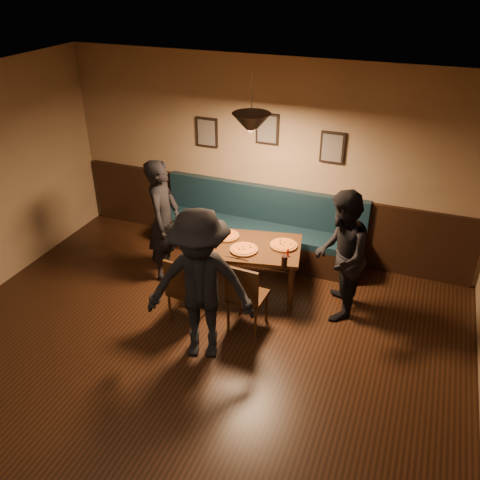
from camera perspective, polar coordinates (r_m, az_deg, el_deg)
The scene contains 23 objects.
floor at distance 5.27m, azimuth -10.26°, elevation -18.85°, with size 7.00×7.00×0.00m, color black.
ceiling at distance 3.71m, azimuth -14.13°, elevation 11.44°, with size 7.00×7.00×0.00m, color silver.
wall_back at distance 7.15m, azimuth 3.09°, elevation 9.05°, with size 6.00×6.00×0.00m, color #8C704F.
wainscot at distance 7.49m, azimuth 2.84°, elevation 2.51°, with size 5.88×0.06×1.00m, color black.
booth_bench at distance 7.26m, azimuth 2.15°, elevation 1.61°, with size 3.00×0.60×1.00m, color #0F232D, non-canonical shape.
picture_left at distance 7.34m, azimuth -3.74°, elevation 12.05°, with size 0.32×0.04×0.42m, color black.
picture_center at distance 6.98m, azimuth 3.11°, elevation 12.43°, with size 0.32×0.04×0.42m, color black.
picture_right at distance 6.81m, azimuth 10.39°, elevation 10.24°, with size 0.32×0.04×0.42m, color black.
pendant_lamp at distance 5.77m, azimuth 1.29°, elevation 12.94°, with size 0.44×0.44×0.25m, color black.
dining_table at distance 6.57m, azimuth 1.11°, elevation -3.21°, with size 1.28×0.82×0.68m, color black.
chair_near_left at distance 6.06m, azimuth -5.90°, elevation -5.42°, with size 0.39×0.39×0.88m, color black, non-canonical shape.
chair_near_right at distance 5.89m, azimuth 0.88°, elevation -6.19°, with size 0.40×0.40×0.91m, color black, non-canonical shape.
diner_left at distance 6.74m, azimuth -8.63°, elevation 2.20°, with size 0.61×0.40×1.68m, color black.
diner_right at distance 6.04m, azimuth 11.29°, elevation -1.79°, with size 0.79×0.62×1.63m, color black.
diner_front at distance 5.29m, azimuth -4.53°, elevation -5.28°, with size 1.14×0.66×1.77m, color black.
pizza_a at distance 6.58m, azimuth -1.55°, elevation 0.48°, with size 0.34×0.34×0.04m, color orange.
pizza_b at distance 6.28m, azimuth 0.44°, elevation -1.07°, with size 0.35×0.35×0.04m, color orange.
pizza_c at distance 6.39m, azimuth 4.95°, elevation -0.57°, with size 0.35×0.35×0.04m, color #C78725.
soda_glass at distance 5.95m, azimuth 5.03°, elevation -2.45°, with size 0.07×0.07×0.15m, color black.
tabasco_bottle at distance 6.17m, azimuth 5.42°, elevation -1.38°, with size 0.03×0.03×0.12m, color #9C0E05.
napkin_a at distance 6.74m, azimuth -2.60°, elevation 1.03°, with size 0.14×0.14×0.01m, color #1F753B.
napkin_b at distance 6.35m, azimuth -4.15°, elevation -0.94°, with size 0.13×0.13×0.01m, color #1E7130.
cutlery_set at distance 6.12m, azimuth -0.31°, elevation -2.13°, with size 0.02×0.19×0.00m, color #B7B8BC.
Camera 1 is at (2.07, -2.87, 3.90)m, focal length 37.77 mm.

